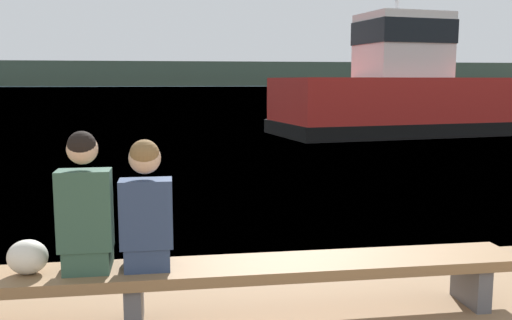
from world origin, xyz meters
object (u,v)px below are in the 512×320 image
Objects in this scene: bench_main at (134,280)px; person_right at (146,210)px; person_left at (85,209)px; tugboat_red at (393,96)px; shopping_bag at (28,257)px.

bench_main is 0.52m from person_right.
bench_main is at bearing 0.03° from person_left.
bench_main is at bearing 142.52° from tugboat_red.
bench_main is 0.73× the size of tugboat_red.
person_left is at bearing 141.53° from tugboat_red.
person_right is (0.42, 0.00, -0.02)m from person_left.
shopping_bag is (-0.72, 0.01, 0.20)m from bench_main.
person_left is 0.53m from shopping_bag.
person_left is at bearing -1.93° from shopping_bag.
person_right is at bearing 0.17° from bench_main.
tugboat_red is (8.38, 13.93, 0.70)m from shopping_bag.
bench_main is 15.93m from tugboat_red.
tugboat_red is at bearing 60.24° from person_left.
shopping_bag is 0.03× the size of tugboat_red.
person_left is 3.62× the size of shopping_bag.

